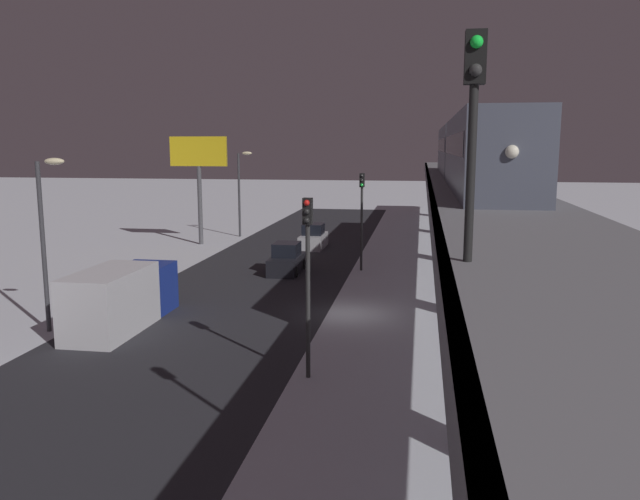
{
  "coord_description": "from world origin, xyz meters",
  "views": [
    {
      "loc": [
        -3.5,
        29.76,
        8.15
      ],
      "look_at": [
        3.08,
        -11.01,
        1.29
      ],
      "focal_mm": 35.3,
      "sensor_mm": 36.0,
      "label": 1
    }
  ],
  "objects_px": {
    "commercial_billboard": "(199,162)",
    "rail_signal": "(474,107)",
    "traffic_light_mid": "(362,207)",
    "sedan_black": "(287,261)",
    "sedan_silver": "(313,238)",
    "subway_train": "(470,150)",
    "box_truck": "(121,298)",
    "traffic_light_near": "(308,262)"
  },
  "relations": [
    {
      "from": "box_truck",
      "to": "rail_signal",
      "type": "bearing_deg",
      "value": 134.22
    },
    {
      "from": "sedan_black",
      "to": "sedan_silver",
      "type": "height_order",
      "value": "same"
    },
    {
      "from": "sedan_black",
      "to": "commercial_billboard",
      "type": "relative_size",
      "value": 0.46
    },
    {
      "from": "sedan_silver",
      "to": "traffic_light_near",
      "type": "relative_size",
      "value": 0.65
    },
    {
      "from": "subway_train",
      "to": "sedan_silver",
      "type": "height_order",
      "value": "subway_train"
    },
    {
      "from": "box_truck",
      "to": "traffic_light_mid",
      "type": "bearing_deg",
      "value": -122.65
    },
    {
      "from": "sedan_silver",
      "to": "box_truck",
      "type": "xyz_separation_m",
      "value": [
        4.8,
        23.46,
        0.55
      ]
    },
    {
      "from": "subway_train",
      "to": "traffic_light_mid",
      "type": "relative_size",
      "value": 5.76
    },
    {
      "from": "traffic_light_mid",
      "to": "subway_train",
      "type": "bearing_deg",
      "value": 167.62
    },
    {
      "from": "subway_train",
      "to": "sedan_black",
      "type": "relative_size",
      "value": 9.04
    },
    {
      "from": "box_truck",
      "to": "traffic_light_mid",
      "type": "xyz_separation_m",
      "value": [
        -9.5,
        -14.83,
        2.85
      ]
    },
    {
      "from": "subway_train",
      "to": "traffic_light_near",
      "type": "relative_size",
      "value": 5.76
    },
    {
      "from": "subway_train",
      "to": "sedan_black",
      "type": "height_order",
      "value": "subway_train"
    },
    {
      "from": "box_truck",
      "to": "commercial_billboard",
      "type": "bearing_deg",
      "value": -78.57
    },
    {
      "from": "rail_signal",
      "to": "commercial_billboard",
      "type": "xyz_separation_m",
      "value": [
        19.0,
        -38.45,
        -1.99
      ]
    },
    {
      "from": "traffic_light_near",
      "to": "box_truck",
      "type": "bearing_deg",
      "value": -27.48
    },
    {
      "from": "sedan_silver",
      "to": "rail_signal",
      "type": "bearing_deg",
      "value": -76.15
    },
    {
      "from": "box_truck",
      "to": "sedan_silver",
      "type": "bearing_deg",
      "value": -101.57
    },
    {
      "from": "rail_signal",
      "to": "commercial_billboard",
      "type": "height_order",
      "value": "rail_signal"
    },
    {
      "from": "rail_signal",
      "to": "traffic_light_mid",
      "type": "bearing_deg",
      "value": -80.97
    },
    {
      "from": "traffic_light_mid",
      "to": "box_truck",
      "type": "bearing_deg",
      "value": 57.35
    },
    {
      "from": "sedan_black",
      "to": "traffic_light_mid",
      "type": "bearing_deg",
      "value": 18.24
    },
    {
      "from": "box_truck",
      "to": "traffic_light_near",
      "type": "bearing_deg",
      "value": 152.52
    },
    {
      "from": "box_truck",
      "to": "commercial_billboard",
      "type": "xyz_separation_m",
      "value": [
        4.83,
        -23.88,
        5.48
      ]
    },
    {
      "from": "box_truck",
      "to": "traffic_light_near",
      "type": "distance_m",
      "value": 11.08
    },
    {
      "from": "traffic_light_mid",
      "to": "sedan_black",
      "type": "bearing_deg",
      "value": 18.24
    },
    {
      "from": "sedan_black",
      "to": "subway_train",
      "type": "bearing_deg",
      "value": 0.46
    },
    {
      "from": "rail_signal",
      "to": "subway_train",
      "type": "bearing_deg",
      "value": -94.03
    },
    {
      "from": "traffic_light_near",
      "to": "commercial_billboard",
      "type": "xyz_separation_m",
      "value": [
        14.33,
        -28.82,
        2.63
      ]
    },
    {
      "from": "sedan_black",
      "to": "traffic_light_near",
      "type": "bearing_deg",
      "value": -75.53
    },
    {
      "from": "sedan_silver",
      "to": "traffic_light_mid",
      "type": "height_order",
      "value": "traffic_light_mid"
    },
    {
      "from": "commercial_billboard",
      "to": "subway_train",
      "type": "bearing_deg",
      "value": 153.37
    },
    {
      "from": "rail_signal",
      "to": "sedan_silver",
      "type": "distance_m",
      "value": 39.97
    },
    {
      "from": "sedan_black",
      "to": "traffic_light_near",
      "type": "relative_size",
      "value": 0.64
    },
    {
      "from": "sedan_silver",
      "to": "traffic_light_near",
      "type": "bearing_deg",
      "value": -80.6
    },
    {
      "from": "subway_train",
      "to": "box_truck",
      "type": "height_order",
      "value": "subway_train"
    },
    {
      "from": "sedan_silver",
      "to": "box_truck",
      "type": "height_order",
      "value": "box_truck"
    },
    {
      "from": "rail_signal",
      "to": "box_truck",
      "type": "xyz_separation_m",
      "value": [
        14.17,
        -14.57,
        -7.47
      ]
    },
    {
      "from": "sedan_silver",
      "to": "traffic_light_mid",
      "type": "relative_size",
      "value": 0.65
    },
    {
      "from": "commercial_billboard",
      "to": "rail_signal",
      "type": "bearing_deg",
      "value": 116.3
    },
    {
      "from": "sedan_black",
      "to": "box_truck",
      "type": "distance_m",
      "value": 14.13
    },
    {
      "from": "box_truck",
      "to": "commercial_billboard",
      "type": "height_order",
      "value": "commercial_billboard"
    }
  ]
}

